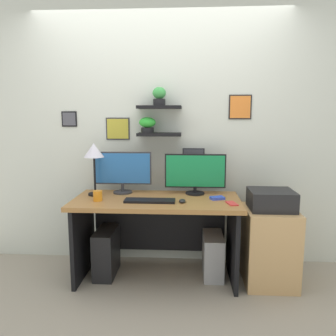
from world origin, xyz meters
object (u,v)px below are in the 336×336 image
(scissors_tray, at_px, (217,198))
(computer_tower_left, at_px, (106,252))
(drawer_cabinet, at_px, (269,246))
(desk_lamp, at_px, (94,154))
(coffee_mug, at_px, (98,196))
(monitor_left, at_px, (122,171))
(computer_tower_right, at_px, (213,255))
(desk, at_px, (157,220))
(computer_mouse, at_px, (182,201))
(keyboard, at_px, (150,201))
(printer, at_px, (271,200))
(monitor_right, at_px, (195,173))
(cell_phone, at_px, (232,203))

(scissors_tray, xyz_separation_m, computer_tower_left, (-1.02, 0.01, -0.54))
(scissors_tray, xyz_separation_m, drawer_cabinet, (0.47, -0.04, -0.42))
(desk_lamp, height_order, computer_tower_left, desk_lamp)
(coffee_mug, bearing_deg, scissors_tray, 6.09)
(desk_lamp, height_order, drawer_cabinet, desk_lamp)
(desk_lamp, xyz_separation_m, computer_tower_left, (0.11, -0.08, -0.92))
(monitor_left, height_order, computer_tower_right, monitor_left)
(desk, relative_size, computer_mouse, 16.67)
(computer_mouse, bearing_deg, keyboard, 177.93)
(drawer_cabinet, relative_size, computer_tower_right, 1.69)
(desk, bearing_deg, monitor_left, 154.78)
(monitor_left, xyz_separation_m, keyboard, (0.30, -0.32, -0.21))
(computer_mouse, height_order, scissors_tray, computer_mouse)
(scissors_tray, distance_m, drawer_cabinet, 0.63)
(coffee_mug, bearing_deg, printer, 2.80)
(computer_mouse, xyz_separation_m, printer, (0.78, 0.09, -0.00))
(monitor_right, xyz_separation_m, coffee_mug, (-0.86, -0.31, -0.16))
(computer_mouse, xyz_separation_m, cell_phone, (0.42, -0.02, -0.01))
(keyboard, distance_m, computer_mouse, 0.28)
(keyboard, relative_size, desk_lamp, 0.90)
(computer_tower_left, distance_m, computer_tower_right, 1.00)
(monitor_right, bearing_deg, coffee_mug, -159.90)
(desk, height_order, computer_tower_left, desk)
(computer_mouse, distance_m, drawer_cabinet, 0.89)
(desk, bearing_deg, scissors_tray, -3.94)
(cell_phone, height_order, computer_tower_right, cell_phone)
(cell_phone, relative_size, printer, 0.37)
(monitor_left, bearing_deg, computer_mouse, -29.81)
(desk_lamp, height_order, scissors_tray, desk_lamp)
(coffee_mug, bearing_deg, cell_phone, -2.00)
(keyboard, xyz_separation_m, computer_mouse, (0.28, -0.01, 0.01))
(computer_mouse, height_order, computer_tower_right, computer_mouse)
(computer_mouse, height_order, computer_tower_left, computer_mouse)
(keyboard, distance_m, printer, 1.06)
(cell_phone, xyz_separation_m, computer_tower_left, (-1.13, 0.17, -0.54))
(coffee_mug, bearing_deg, monitor_right, 20.10)
(monitor_left, distance_m, monitor_right, 0.70)
(coffee_mug, distance_m, printer, 1.52)
(cell_phone, xyz_separation_m, printer, (0.36, 0.11, 0.01))
(drawer_cabinet, bearing_deg, cell_phone, -162.16)
(computer_mouse, distance_m, scissors_tray, 0.34)
(monitor_left, bearing_deg, printer, -10.02)
(printer, distance_m, computer_tower_left, 1.59)
(desk_lamp, distance_m, drawer_cabinet, 1.80)
(monitor_left, xyz_separation_m, drawer_cabinet, (1.36, -0.24, -0.63))
(cell_phone, distance_m, drawer_cabinet, 0.56)
(monitor_left, xyz_separation_m, coffee_mug, (-0.16, -0.31, -0.17))
(computer_tower_right, bearing_deg, monitor_right, 140.33)
(monitor_right, bearing_deg, keyboard, -140.98)
(drawer_cabinet, distance_m, computer_tower_left, 1.50)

